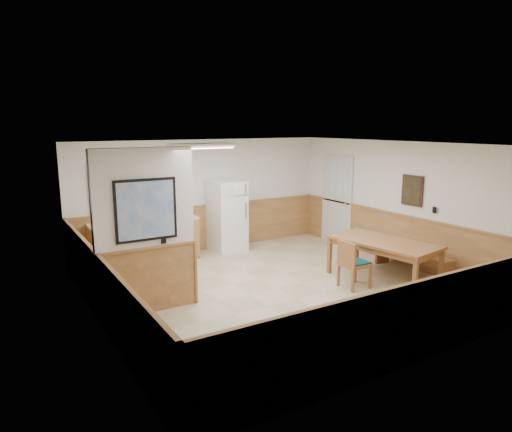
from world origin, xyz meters
TOP-DOWN VIEW (x-y plane):
  - ground at (0.00, 0.00)m, footprint 6.00×6.00m
  - ceiling at (0.00, 0.00)m, footprint 6.00×6.00m
  - back_wall at (0.00, 3.00)m, footprint 6.00×0.02m
  - right_wall at (3.00, 0.00)m, footprint 0.02×6.00m
  - left_wall at (-3.00, 0.00)m, footprint 0.02×6.00m
  - wainscot_back at (0.00, 2.98)m, footprint 6.00×0.04m
  - wainscot_right at (2.98, 0.00)m, footprint 0.04×6.00m
  - wainscot_left at (-2.98, 0.00)m, footprint 0.04×6.00m
  - partition_wall at (-2.25, 0.19)m, footprint 1.50×0.20m
  - kitchen_counter at (-1.21, 2.68)m, footprint 2.20×0.61m
  - exterior_door at (2.96, 1.90)m, footprint 0.07×1.02m
  - kitchen_window at (-2.10, 2.98)m, footprint 0.80×0.04m
  - wall_painting at (2.97, -0.30)m, footprint 0.04×0.50m
  - fluorescent_fixture at (-0.80, 1.30)m, footprint 1.20×0.30m
  - refrigerator at (0.39, 2.63)m, footprint 0.74×0.74m
  - dining_table at (1.89, -0.64)m, footprint 1.27×2.06m
  - dining_bench at (2.68, -0.65)m, footprint 0.42×1.68m
  - dining_chair at (1.10, -0.64)m, footprint 0.63×0.46m
  - fire_extinguisher at (-0.74, 2.73)m, footprint 0.13×0.13m
  - soap_bottle at (-2.20, 2.69)m, footprint 0.08×0.08m

SIDE VIEW (x-z plane):
  - ground at x=0.00m, z-range 0.00..0.00m
  - dining_bench at x=2.68m, z-range 0.12..0.57m
  - kitchen_counter at x=-1.21m, z-range -0.04..0.96m
  - dining_chair at x=1.10m, z-range 0.07..0.92m
  - wainscot_back at x=0.00m, z-range 0.00..1.00m
  - wainscot_right at x=2.98m, z-range 0.00..1.00m
  - wainscot_left at x=-2.98m, z-range 0.00..1.00m
  - dining_table at x=1.89m, z-range 0.29..1.04m
  - refrigerator at x=0.39m, z-range 0.00..1.60m
  - soap_bottle at x=-2.20m, z-range 0.90..1.11m
  - exterior_door at x=2.96m, z-range -0.02..2.13m
  - fire_extinguisher at x=-0.74m, z-range 0.88..1.29m
  - partition_wall at x=-2.25m, z-range -0.02..2.48m
  - back_wall at x=0.00m, z-range 0.00..2.50m
  - right_wall at x=3.00m, z-range 0.00..2.50m
  - left_wall at x=-3.00m, z-range 0.00..2.50m
  - kitchen_window at x=-2.10m, z-range 1.05..2.05m
  - wall_painting at x=2.97m, z-range 1.25..1.85m
  - fluorescent_fixture at x=-0.80m, z-range 2.40..2.49m
  - ceiling at x=0.00m, z-range 2.49..2.51m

